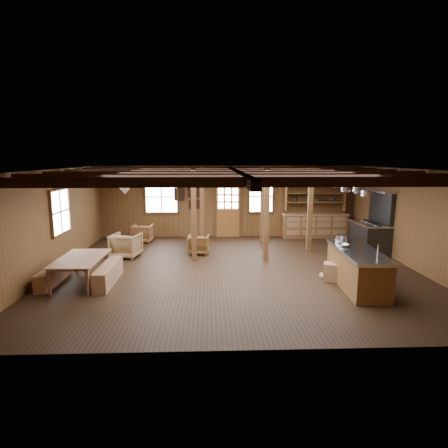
{
  "coord_description": "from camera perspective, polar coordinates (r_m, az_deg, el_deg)",
  "views": [
    {
      "loc": [
        -0.72,
        -10.15,
        3.11
      ],
      "look_at": [
        -0.3,
        0.76,
        1.17
      ],
      "focal_mm": 30.0,
      "sensor_mm": 36.0,
      "label": 1
    }
  ],
  "objects": [
    {
      "name": "room",
      "position": [
        10.31,
        1.83,
        0.54
      ],
      "size": [
        10.04,
        9.04,
        2.84
      ],
      "color": "black",
      "rests_on": "ground"
    },
    {
      "name": "ceiling_joists",
      "position": [
        10.36,
        1.8,
        7.7
      ],
      "size": [
        9.8,
        8.82,
        0.18
      ],
      "color": "black",
      "rests_on": "ceiling"
    },
    {
      "name": "timber_posts",
      "position": [
        12.41,
        3.55,
        2.15
      ],
      "size": [
        3.95,
        2.35,
        2.8
      ],
      "color": "#4B2C15",
      "rests_on": "floor"
    },
    {
      "name": "back_door",
      "position": [
        14.78,
        0.61,
        1.42
      ],
      "size": [
        1.02,
        0.08,
        2.15
      ],
      "color": "brown",
      "rests_on": "floor"
    },
    {
      "name": "window_back_left",
      "position": [
        14.8,
        -9.52,
        4.1
      ],
      "size": [
        1.32,
        0.06,
        1.32
      ],
      "color": "white",
      "rests_on": "wall_back"
    },
    {
      "name": "window_back_right",
      "position": [
        14.82,
        5.65,
        4.2
      ],
      "size": [
        1.02,
        0.06,
        1.32
      ],
      "color": "white",
      "rests_on": "wall_back"
    },
    {
      "name": "window_left",
      "position": [
        11.56,
        -23.72,
        1.72
      ],
      "size": [
        0.14,
        1.24,
        1.32
      ],
      "color": "white",
      "rests_on": "wall_back"
    },
    {
      "name": "notice_boards",
      "position": [
        14.7,
        -5.25,
        4.31
      ],
      "size": [
        1.08,
        0.03,
        0.9
      ],
      "color": "beige",
      "rests_on": "wall_back"
    },
    {
      "name": "back_counter",
      "position": [
        15.14,
        13.62,
        0.26
      ],
      "size": [
        2.55,
        0.6,
        2.45
      ],
      "color": "brown",
      "rests_on": "floor"
    },
    {
      "name": "pendant_lamps",
      "position": [
        11.28,
        -10.04,
        5.57
      ],
      "size": [
        1.86,
        2.36,
        0.66
      ],
      "color": "#2E2E30",
      "rests_on": "ceiling"
    },
    {
      "name": "pot_rack",
      "position": [
        11.23,
        18.11,
        5.41
      ],
      "size": [
        0.35,
        3.0,
        0.43
      ],
      "color": "#2E2E30",
      "rests_on": "ceiling"
    },
    {
      "name": "kitchen_island",
      "position": [
        9.65,
        19.62,
        -6.35
      ],
      "size": [
        1.0,
        2.54,
        1.2
      ],
      "rotation": [
        0.0,
        0.0,
        -0.05
      ],
      "color": "brown",
      "rests_on": "floor"
    },
    {
      "name": "step_stool",
      "position": [
        10.03,
        16.24,
        -7.04
      ],
      "size": [
        0.6,
        0.51,
        0.45
      ],
      "primitive_type": "cube",
      "rotation": [
        0.0,
        0.0,
        -0.35
      ],
      "color": "#89603E",
      "rests_on": "floor"
    },
    {
      "name": "commercial_range",
      "position": [
        13.36,
        21.52,
        -1.19
      ],
      "size": [
        0.86,
        1.68,
        2.07
      ],
      "color": "#2E2E30",
      "rests_on": "floor"
    },
    {
      "name": "dining_table",
      "position": [
        10.04,
        -20.72,
        -6.66
      ],
      "size": [
        1.06,
        1.89,
        0.66
      ],
      "primitive_type": "imported",
      "rotation": [
        0.0,
        0.0,
        1.56
      ],
      "color": "brown",
      "rests_on": "floor"
    },
    {
      "name": "bench_wall",
      "position": [
        10.33,
        -24.66,
        -7.14
      ],
      "size": [
        0.29,
        1.55,
        0.43
      ],
      "primitive_type": "cube",
      "color": "#89603E",
      "rests_on": "floor"
    },
    {
      "name": "bench_aisle",
      "position": [
        9.88,
        -17.2,
        -7.27
      ],
      "size": [
        0.33,
        1.74,
        0.48
      ],
      "primitive_type": "cube",
      "color": "#89603E",
      "rests_on": "floor"
    },
    {
      "name": "armchair_a",
      "position": [
        14.25,
        -12.29,
        -1.4
      ],
      "size": [
        0.74,
        0.76,
        0.66
      ],
      "primitive_type": "imported",
      "rotation": [
        0.0,
        0.0,
        3.09
      ],
      "color": "brown",
      "rests_on": "floor"
    },
    {
      "name": "armchair_b",
      "position": [
        12.28,
        -3.91,
        -3.1
      ],
      "size": [
        0.72,
        0.74,
        0.63
      ],
      "primitive_type": "imported",
      "rotation": [
        0.0,
        0.0,
        3.06
      ],
      "color": "brown",
      "rests_on": "floor"
    },
    {
      "name": "armchair_c",
      "position": [
        12.21,
        -14.69,
        -3.16
      ],
      "size": [
        0.98,
        1.0,
        0.77
      ],
      "primitive_type": "imported",
      "rotation": [
        0.0,
        0.0,
        2.93
      ],
      "color": "brown",
      "rests_on": "floor"
    },
    {
      "name": "counter_pot",
      "position": [
        10.28,
        17.46,
        -2.08
      ],
      "size": [
        0.29,
        0.29,
        0.17
      ],
      "primitive_type": "cylinder",
      "color": "silver",
      "rests_on": "kitchen_island"
    },
    {
      "name": "bowl",
      "position": [
        9.71,
        17.69,
        -3.11
      ],
      "size": [
        0.29,
        0.29,
        0.07
      ],
      "primitive_type": "imported",
      "rotation": [
        0.0,
        0.0,
        0.08
      ],
      "color": "silver",
      "rests_on": "kitchen_island"
    }
  ]
}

